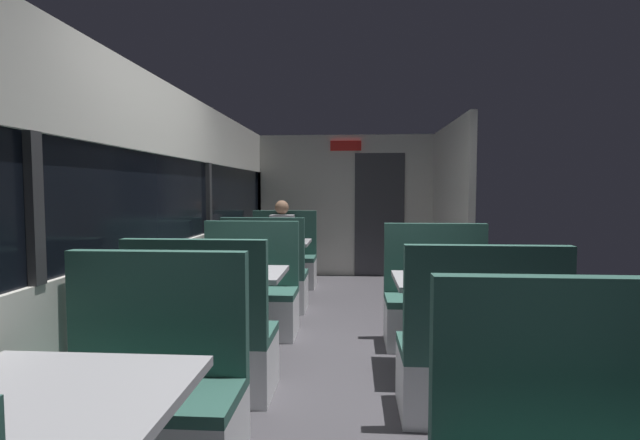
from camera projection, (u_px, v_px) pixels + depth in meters
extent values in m
cube|color=#423F44|center=(336.00, 373.00, 3.69)|extent=(3.30, 9.20, 0.02)
cube|color=beige|center=(154.00, 309.00, 3.76)|extent=(0.08, 8.40, 0.95)
cube|color=beige|center=(149.00, 114.00, 3.66)|extent=(0.08, 8.40, 0.60)
cube|color=black|center=(150.00, 201.00, 3.71)|extent=(0.03, 8.40, 0.75)
cube|color=#2D2D30|center=(33.00, 209.00, 2.31)|extent=(0.06, 0.08, 0.75)
cube|color=#2D2D30|center=(208.00, 198.00, 5.10)|extent=(0.06, 0.08, 0.75)
cube|color=#2D2D30|center=(259.00, 195.00, 7.88)|extent=(0.06, 0.08, 0.75)
cube|color=beige|center=(346.00, 206.00, 7.80)|extent=(2.90, 0.08, 2.30)
cube|color=#333338|center=(379.00, 215.00, 7.72)|extent=(0.80, 0.04, 2.00)
cube|color=red|center=(346.00, 146.00, 7.67)|extent=(0.50, 0.03, 0.16)
cube|color=beige|center=(450.00, 209.00, 6.50)|extent=(0.08, 2.40, 2.30)
cube|color=#99999E|center=(54.00, 394.00, 1.63)|extent=(0.90, 0.70, 0.04)
cube|color=#2D564C|center=(142.00, 396.00, 2.30)|extent=(0.95, 0.50, 0.06)
cube|color=#2D564C|center=(158.00, 312.00, 2.49)|extent=(0.95, 0.08, 0.65)
cylinder|color=#9E9EA3|center=(230.00, 318.00, 3.95)|extent=(0.10, 0.10, 0.70)
cube|color=#99999E|center=(230.00, 274.00, 3.93)|extent=(0.90, 0.70, 0.04)
cube|color=silver|center=(206.00, 365.00, 3.31)|extent=(0.95, 0.50, 0.39)
cube|color=#2D564C|center=(205.00, 334.00, 3.29)|extent=(0.95, 0.50, 0.06)
cube|color=#2D564C|center=(194.00, 289.00, 3.06)|extent=(0.95, 0.08, 0.65)
cube|color=silver|center=(248.00, 315.00, 4.62)|extent=(0.95, 0.50, 0.39)
cube|color=#2D564C|center=(248.00, 292.00, 4.61)|extent=(0.95, 0.50, 0.06)
cube|color=#2D564C|center=(252.00, 253.00, 4.79)|extent=(0.95, 0.08, 0.65)
cylinder|color=#9E9EA3|center=(275.00, 270.00, 6.26)|extent=(0.10, 0.10, 0.70)
cube|color=#99999E|center=(275.00, 242.00, 6.23)|extent=(0.90, 0.70, 0.04)
cube|color=silver|center=(266.00, 293.00, 5.61)|extent=(0.95, 0.50, 0.39)
cube|color=#2D564C|center=(266.00, 274.00, 5.59)|extent=(0.95, 0.50, 0.06)
cube|color=#2D564C|center=(263.00, 246.00, 5.36)|extent=(0.95, 0.08, 0.65)
cube|color=silver|center=(283.00, 273.00, 6.92)|extent=(0.95, 0.50, 0.39)
cube|color=#2D564C|center=(283.00, 258.00, 6.91)|extent=(0.95, 0.50, 0.06)
cube|color=#2D564C|center=(285.00, 232.00, 7.09)|extent=(0.95, 0.08, 0.65)
cube|color=#2D564C|center=(560.00, 363.00, 1.77)|extent=(0.95, 0.08, 0.65)
cylinder|color=#9E9EA3|center=(454.00, 329.00, 3.63)|extent=(0.10, 0.10, 0.70)
cube|color=#99999E|center=(455.00, 281.00, 3.61)|extent=(0.90, 0.70, 0.04)
cube|color=silver|center=(475.00, 384.00, 2.98)|extent=(0.95, 0.50, 0.39)
cube|color=#2D564C|center=(476.00, 349.00, 2.97)|extent=(0.95, 0.50, 0.06)
cube|color=#2D564C|center=(487.00, 301.00, 2.74)|extent=(0.95, 0.08, 0.65)
cube|color=silver|center=(438.00, 325.00, 4.30)|extent=(0.95, 0.50, 0.39)
cube|color=#2D564C|center=(438.00, 300.00, 4.28)|extent=(0.95, 0.50, 0.06)
cube|color=#2D564C|center=(435.00, 258.00, 4.47)|extent=(0.95, 0.08, 0.65)
cube|color=#26262D|center=(283.00, 271.00, 6.92)|extent=(0.30, 0.36, 0.45)
cube|color=#99999E|center=(282.00, 236.00, 6.84)|extent=(0.34, 0.22, 0.60)
sphere|color=#8C664C|center=(282.00, 207.00, 6.79)|extent=(0.20, 0.20, 0.20)
cylinder|color=#99999E|center=(266.00, 235.00, 6.67)|extent=(0.07, 0.28, 0.07)
cylinder|color=#99999E|center=(294.00, 236.00, 6.64)|extent=(0.07, 0.28, 0.07)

